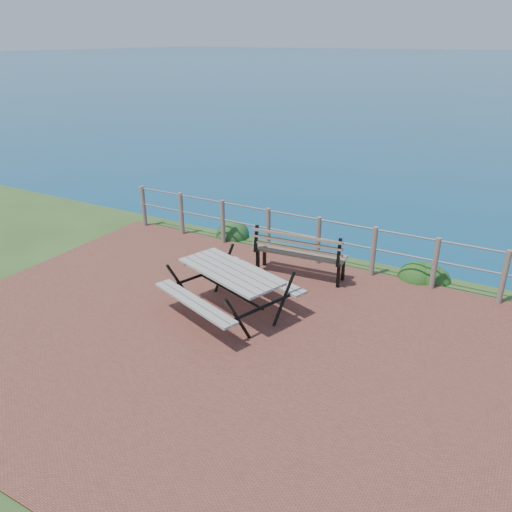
{
  "coord_description": "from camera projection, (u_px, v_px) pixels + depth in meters",
  "views": [
    {
      "loc": [
        3.49,
        -5.46,
        4.31
      ],
      "look_at": [
        -0.46,
        1.59,
        0.75
      ],
      "focal_mm": 35.0,
      "sensor_mm": 36.0,
      "label": 1
    }
  ],
  "objects": [
    {
      "name": "ground",
      "position": [
        232.0,
        343.0,
        7.66
      ],
      "size": [
        10.0,
        7.0,
        0.12
      ],
      "primitive_type": "cube",
      "color": "brown",
      "rests_on": "ground"
    },
    {
      "name": "shrub_lip_west",
      "position": [
        226.0,
        233.0,
        11.92
      ],
      "size": [
        0.78,
        0.78,
        0.53
      ],
      "primitive_type": "ellipsoid",
      "color": "#1B481B",
      "rests_on": "ground"
    },
    {
      "name": "shrub_lip_east",
      "position": [
        424.0,
        276.0,
        9.8
      ],
      "size": [
        0.72,
        0.72,
        0.44
      ],
      "primitive_type": "ellipsoid",
      "color": "#224515",
      "rests_on": "ground"
    },
    {
      "name": "park_bench",
      "position": [
        300.0,
        245.0,
        9.52
      ],
      "size": [
        1.8,
        0.59,
        1.0
      ],
      "rotation": [
        0.0,
        0.0,
        0.08
      ],
      "color": "brown",
      "rests_on": "ground"
    },
    {
      "name": "safety_railing",
      "position": [
        318.0,
        238.0,
        10.1
      ],
      "size": [
        9.4,
        0.1,
        1.0
      ],
      "color": "#6B5B4C",
      "rests_on": "ground"
    },
    {
      "name": "picnic_table",
      "position": [
        230.0,
        287.0,
        8.27
      ],
      "size": [
        2.03,
        1.56,
        0.79
      ],
      "rotation": [
        0.0,
        0.0,
        -0.34
      ],
      "color": "gray",
      "rests_on": "ground"
    }
  ]
}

